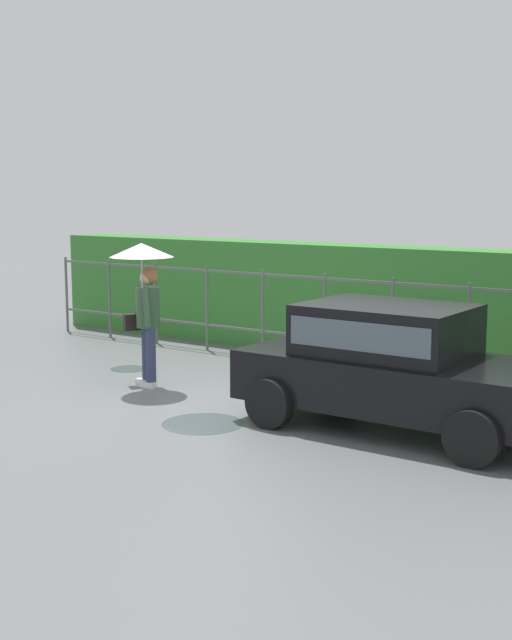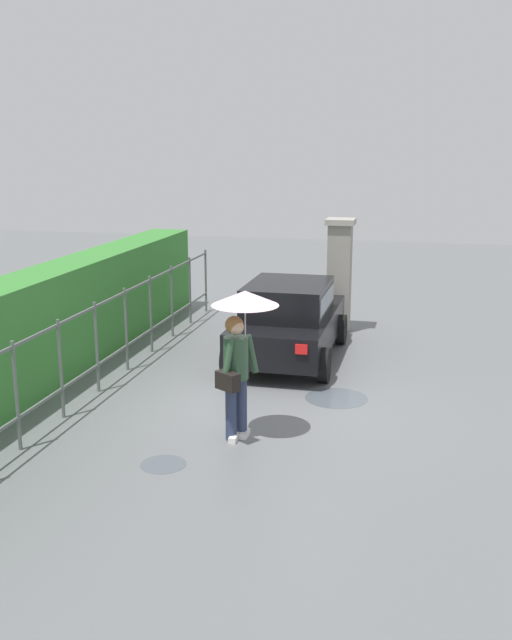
% 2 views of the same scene
% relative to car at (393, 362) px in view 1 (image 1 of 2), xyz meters
% --- Properties ---
extents(ground_plane, '(40.00, 40.00, 0.00)m').
position_rel_car_xyz_m(ground_plane, '(-2.52, -0.26, -0.80)').
color(ground_plane, slate).
extents(car, '(3.74, 1.87, 1.48)m').
position_rel_car_xyz_m(car, '(0.00, 0.00, 0.00)').
color(car, black).
rests_on(car, ground).
extents(pedestrian, '(0.91, 0.90, 2.08)m').
position_rel_car_xyz_m(pedestrian, '(-3.87, -0.07, 0.69)').
color(pedestrian, '#2D3856').
rests_on(pedestrian, ground).
extents(fence_section, '(12.07, 0.05, 1.50)m').
position_rel_car_xyz_m(fence_section, '(-2.52, 2.69, 0.02)').
color(fence_section, '#59605B').
rests_on(fence_section, ground).
extents(hedge_row, '(13.02, 0.90, 1.90)m').
position_rel_car_xyz_m(hedge_row, '(-2.52, 3.74, 0.15)').
color(hedge_row, '#387F33').
rests_on(hedge_row, ground).
extents(puddle_near, '(1.00, 1.00, 0.00)m').
position_rel_car_xyz_m(puddle_near, '(-1.96, -1.16, -0.80)').
color(puddle_near, '#4C545B').
rests_on(puddle_near, ground).
extents(puddle_far, '(0.59, 0.59, 0.00)m').
position_rel_car_xyz_m(puddle_far, '(-4.93, 0.67, -0.80)').
color(puddle_far, '#4C545B').
rests_on(puddle_far, ground).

